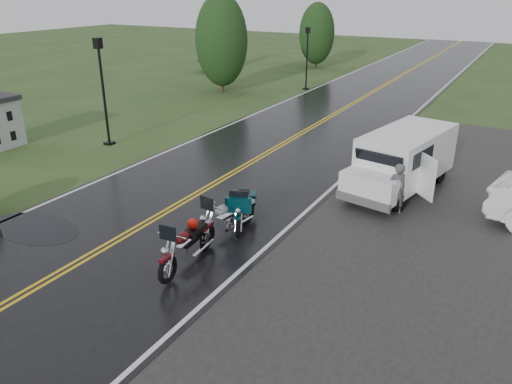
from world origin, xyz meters
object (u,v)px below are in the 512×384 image
lamp_post_far_left (307,59)px  lamp_post_near_left (104,92)px  van_white (355,169)px  motorcycle_red (167,259)px  motorcycle_teal (238,217)px  person_at_van (396,190)px  motorcycle_silver (205,226)px

lamp_post_far_left → lamp_post_near_left: bearing=-98.9°
van_white → lamp_post_far_left: size_ratio=1.29×
lamp_post_far_left → motorcycle_red: bearing=-73.6°
motorcycle_teal → van_white: 4.66m
person_at_van → lamp_post_near_left: (-12.99, 1.16, 1.49)m
van_white → lamp_post_far_left: lamp_post_far_left is taller
motorcycle_silver → person_at_van: bearing=58.3°
van_white → person_at_van: bearing=-9.6°
van_white → person_at_van: van_white is taller
motorcycle_silver → person_at_van: person_at_van is taller
motorcycle_silver → lamp_post_near_left: lamp_post_near_left is taller
van_white → lamp_post_near_left: 11.57m
motorcycle_silver → van_white: 5.70m
van_white → person_at_van: (1.51, -0.56, -0.22)m
van_white → lamp_post_near_left: lamp_post_near_left is taller
motorcycle_teal → motorcycle_silver: motorcycle_silver is taller
person_at_van → lamp_post_far_left: (-10.51, 16.98, 1.22)m
lamp_post_near_left → lamp_post_far_left: bearing=81.1°
motorcycle_teal → motorcycle_silver: 1.05m
motorcycle_red → motorcycle_silver: (-0.21, 1.85, -0.01)m
motorcycle_teal → lamp_post_near_left: 10.92m
motorcycle_teal → van_white: van_white is taller
motorcycle_red → motorcycle_teal: (0.25, 2.79, -0.04)m
van_white → lamp_post_near_left: (-11.49, 0.59, 1.27)m
motorcycle_red → lamp_post_far_left: size_ratio=0.59×
motorcycle_teal → motorcycle_silver: (-0.46, -0.94, 0.03)m
motorcycle_teal → person_at_van: bearing=23.3°
motorcycle_teal → motorcycle_silver: size_ratio=0.95×
motorcycle_red → motorcycle_teal: motorcycle_red is taller
lamp_post_far_left → van_white: bearing=-61.3°
motorcycle_teal → person_at_van: (3.35, 3.70, 0.15)m
motorcycle_red → motorcycle_silver: motorcycle_red is taller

